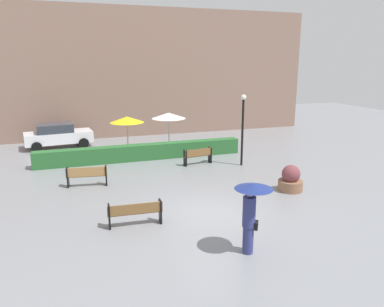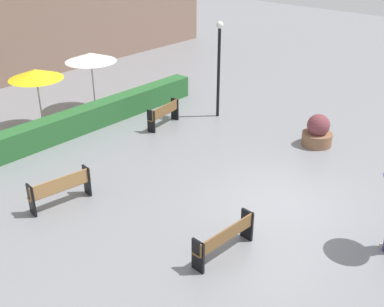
{
  "view_description": "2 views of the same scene",
  "coord_description": "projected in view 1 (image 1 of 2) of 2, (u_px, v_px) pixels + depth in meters",
  "views": [
    {
      "loc": [
        -4.84,
        -12.09,
        5.53
      ],
      "look_at": [
        1.05,
        5.2,
        0.97
      ],
      "focal_mm": 34.76,
      "sensor_mm": 36.0,
      "label": 1
    },
    {
      "loc": [
        -10.29,
        -5.79,
        7.34
      ],
      "look_at": [
        -0.65,
        2.77,
        0.91
      ],
      "focal_mm": 44.54,
      "sensor_mm": 36.0,
      "label": 2
    }
  ],
  "objects": [
    {
      "name": "patio_umbrella_white",
      "position": [
        169.0,
        116.0,
        22.76
      ],
      "size": [
        2.08,
        2.08,
        2.45
      ],
      "color": "silver",
      "rests_on": "ground"
    },
    {
      "name": "pedestrian_with_umbrella",
      "position": [
        251.0,
        207.0,
        10.66
      ],
      "size": [
        1.1,
        1.1,
        2.17
      ],
      "color": "navy",
      "rests_on": "ground"
    },
    {
      "name": "bench_back_row",
      "position": [
        198.0,
        155.0,
        20.3
      ],
      "size": [
        1.68,
        0.56,
        0.89
      ],
      "color": "brown",
      "rests_on": "ground"
    },
    {
      "name": "planter_pot",
      "position": [
        291.0,
        180.0,
        16.2
      ],
      "size": [
        1.07,
        1.07,
        1.15
      ],
      "color": "brown",
      "rests_on": "ground"
    },
    {
      "name": "bench_far_left",
      "position": [
        87.0,
        175.0,
        16.72
      ],
      "size": [
        1.83,
        0.6,
        0.92
      ],
      "color": "#9E7242",
      "rests_on": "ground"
    },
    {
      "name": "ground_plane",
      "position": [
        210.0,
        212.0,
        13.95
      ],
      "size": [
        60.0,
        60.0,
        0.0
      ],
      "primitive_type": "plane",
      "color": "gray"
    },
    {
      "name": "building_facade",
      "position": [
        132.0,
        73.0,
        27.52
      ],
      "size": [
        28.0,
        1.2,
        9.32
      ],
      "primitive_type": "cube",
      "color": "#846656",
      "rests_on": "ground"
    },
    {
      "name": "patio_umbrella_yellow",
      "position": [
        127.0,
        120.0,
        21.92
      ],
      "size": [
        2.0,
        2.0,
        2.34
      ],
      "color": "silver",
      "rests_on": "ground"
    },
    {
      "name": "parked_car",
      "position": [
        58.0,
        135.0,
        24.31
      ],
      "size": [
        4.37,
        2.35,
        1.57
      ],
      "color": "silver",
      "rests_on": "ground"
    },
    {
      "name": "lamp_post",
      "position": [
        243.0,
        122.0,
        19.71
      ],
      "size": [
        0.28,
        0.28,
        3.83
      ],
      "color": "black",
      "rests_on": "ground"
    },
    {
      "name": "bench_near_left",
      "position": [
        135.0,
        212.0,
        12.72
      ],
      "size": [
        1.89,
        0.48,
        0.83
      ],
      "color": "brown",
      "rests_on": "ground"
    },
    {
      "name": "hedge_strip",
      "position": [
        142.0,
        152.0,
        21.29
      ],
      "size": [
        11.77,
        0.7,
        0.89
      ],
      "primitive_type": "cube",
      "color": "#28602D",
      "rests_on": "ground"
    }
  ]
}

